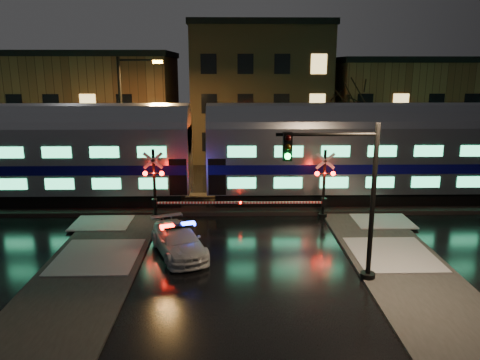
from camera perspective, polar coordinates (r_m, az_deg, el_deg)
name	(u,v)px	position (r m, az deg, el deg)	size (l,w,h in m)	color
ground	(244,234)	(23.65, 0.47, -6.62)	(120.00, 120.00, 0.00)	black
ballast	(242,204)	(28.36, 0.18, -2.89)	(90.00, 4.20, 0.24)	black
sidewalk_left	(75,290)	(19.03, -19.43, -12.51)	(4.00, 20.00, 0.12)	#2D2D2D
sidewalk_right	(419,286)	(19.47, 20.97, -12.03)	(4.00, 20.00, 0.12)	#2D2D2D
building_left	(98,107)	(46.02, -16.93, 8.48)	(14.00, 10.00, 9.00)	brown
building_mid	(258,93)	(44.82, 2.25, 10.53)	(12.00, 11.00, 11.50)	brown
building_right	(396,109)	(47.03, 18.45, 8.17)	(12.00, 10.00, 8.50)	brown
train	(199,151)	(27.66, -5.05, 3.59)	(51.00, 3.12, 5.92)	black
police_car	(178,241)	(21.19, -7.53, -7.34)	(3.30, 4.79, 1.44)	silver
crossing_signal_right	(317,191)	(25.79, 9.42, -1.38)	(5.44, 0.64, 3.85)	black
crossing_signal_left	(161,192)	(25.63, -9.59, -1.41)	(5.55, 0.65, 3.93)	black
traffic_light	(348,200)	(18.09, 12.98, -2.42)	(4.02, 0.71, 6.21)	black
streetlight	(126,115)	(32.08, -13.73, 7.71)	(2.95, 0.31, 8.82)	black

